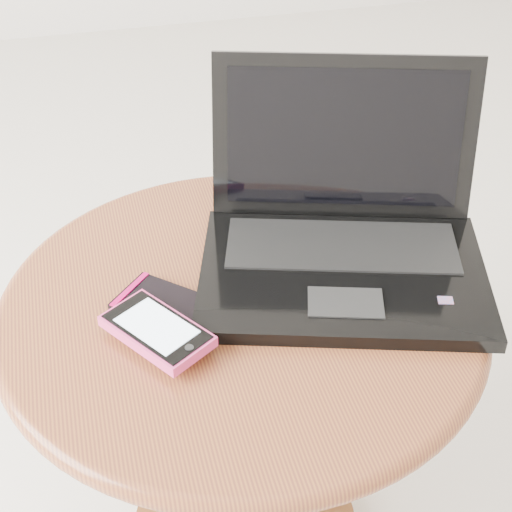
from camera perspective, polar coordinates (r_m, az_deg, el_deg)
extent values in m
cylinder|color=#4F2B13|center=(1.07, -0.88, -12.26)|extent=(0.09, 0.09, 0.39)
cylinder|color=#5D2D1D|center=(0.92, -1.00, -3.68)|extent=(0.54, 0.54, 0.03)
torus|color=#5D2D1D|center=(0.92, -1.00, -3.68)|extent=(0.56, 0.56, 0.03)
cube|color=black|center=(0.94, 6.22, -1.38)|extent=(0.38, 0.32, 0.02)
cube|color=black|center=(0.97, 6.15, 0.76)|extent=(0.29, 0.18, 0.00)
cube|color=black|center=(0.89, 6.42, -3.32)|extent=(0.09, 0.07, 0.00)
cube|color=red|center=(0.91, 13.39, -3.09)|extent=(0.02, 0.02, 0.00)
cube|color=black|center=(0.99, 6.31, 8.42)|extent=(0.32, 0.14, 0.20)
cube|color=black|center=(0.99, 6.32, 8.35)|extent=(0.28, 0.12, 0.17)
cube|color=black|center=(0.89, -5.96, -3.80)|extent=(0.14, 0.14, 0.01)
cube|color=#B4084E|center=(0.92, -9.01, -2.34)|extent=(0.05, 0.05, 0.00)
cube|color=#D43575|center=(0.85, -7.09, -5.35)|extent=(0.12, 0.13, 0.01)
cube|color=black|center=(0.85, -7.12, -5.01)|extent=(0.11, 0.13, 0.00)
cube|color=silver|center=(0.85, -7.12, -4.97)|extent=(0.09, 0.10, 0.00)
cylinder|color=black|center=(0.82, -4.79, -6.53)|extent=(0.01, 0.01, 0.00)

